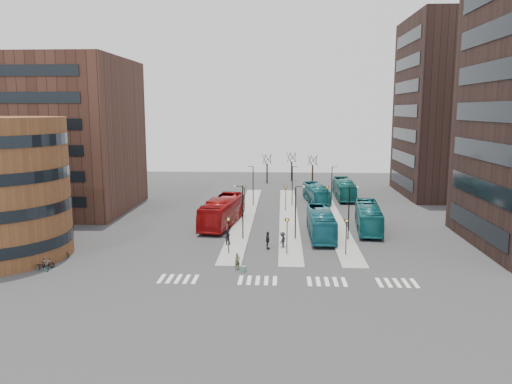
{
  "coord_description": "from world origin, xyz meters",
  "views": [
    {
      "loc": [
        1.07,
        -37.56,
        14.71
      ],
      "look_at": [
        -2.05,
        20.98,
        5.0
      ],
      "focal_mm": 35.0,
      "sensor_mm": 36.0,
      "label": 1
    }
  ],
  "objects_px": {
    "red_bus": "(222,211)",
    "bicycle_far": "(62,253)",
    "commuter_a": "(227,238)",
    "commuter_c": "(283,240)",
    "teal_bus_a": "(321,223)",
    "teal_bus_d": "(344,189)",
    "suitcase": "(243,269)",
    "bicycle_near": "(42,266)",
    "teal_bus_c": "(368,217)",
    "traveller": "(237,261)",
    "bicycle_mid": "(47,263)",
    "commuter_b": "(268,240)",
    "teal_bus_b": "(316,194)"
  },
  "relations": [
    {
      "from": "commuter_a",
      "to": "bicycle_far",
      "type": "relative_size",
      "value": 1.07
    },
    {
      "from": "teal_bus_a",
      "to": "teal_bus_c",
      "type": "xyz_separation_m",
      "value": [
        6.09,
        3.5,
        -0.0
      ]
    },
    {
      "from": "traveller",
      "to": "suitcase",
      "type": "bearing_deg",
      "value": -84.2
    },
    {
      "from": "commuter_a",
      "to": "bicycle_near",
      "type": "relative_size",
      "value": 1.1
    },
    {
      "from": "commuter_b",
      "to": "commuter_c",
      "type": "xyz_separation_m",
      "value": [
        1.58,
        0.32,
        -0.05
      ]
    },
    {
      "from": "commuter_c",
      "to": "teal_bus_b",
      "type": "bearing_deg",
      "value": -166.04
    },
    {
      "from": "teal_bus_c",
      "to": "traveller",
      "type": "relative_size",
      "value": 7.4
    },
    {
      "from": "teal_bus_b",
      "to": "teal_bus_a",
      "type": "bearing_deg",
      "value": -99.74
    },
    {
      "from": "commuter_b",
      "to": "traveller",
      "type": "bearing_deg",
      "value": 150.21
    },
    {
      "from": "bicycle_mid",
      "to": "bicycle_far",
      "type": "relative_size",
      "value": 0.88
    },
    {
      "from": "teal_bus_c",
      "to": "bicycle_far",
      "type": "distance_m",
      "value": 35.32
    },
    {
      "from": "teal_bus_c",
      "to": "commuter_b",
      "type": "height_order",
      "value": "teal_bus_c"
    },
    {
      "from": "suitcase",
      "to": "traveller",
      "type": "relative_size",
      "value": 0.35
    },
    {
      "from": "teal_bus_c",
      "to": "suitcase",
      "type": "bearing_deg",
      "value": -124.58
    },
    {
      "from": "teal_bus_a",
      "to": "bicycle_far",
      "type": "bearing_deg",
      "value": -160.24
    },
    {
      "from": "suitcase",
      "to": "teal_bus_d",
      "type": "height_order",
      "value": "teal_bus_d"
    },
    {
      "from": "red_bus",
      "to": "commuter_c",
      "type": "height_order",
      "value": "red_bus"
    },
    {
      "from": "teal_bus_c",
      "to": "teal_bus_b",
      "type": "bearing_deg",
      "value": 111.63
    },
    {
      "from": "suitcase",
      "to": "commuter_b",
      "type": "relative_size",
      "value": 0.29
    },
    {
      "from": "teal_bus_a",
      "to": "traveller",
      "type": "distance_m",
      "value": 15.39
    },
    {
      "from": "commuter_c",
      "to": "bicycle_near",
      "type": "xyz_separation_m",
      "value": [
        -22.15,
        -8.8,
        -0.47
      ]
    },
    {
      "from": "teal_bus_d",
      "to": "teal_bus_c",
      "type": "bearing_deg",
      "value": -89.39
    },
    {
      "from": "teal_bus_a",
      "to": "bicycle_far",
      "type": "relative_size",
      "value": 6.86
    },
    {
      "from": "commuter_b",
      "to": "commuter_c",
      "type": "height_order",
      "value": "commuter_b"
    },
    {
      "from": "suitcase",
      "to": "commuter_a",
      "type": "xyz_separation_m",
      "value": [
        -2.5,
        8.84,
        0.62
      ]
    },
    {
      "from": "commuter_b",
      "to": "bicycle_mid",
      "type": "height_order",
      "value": "commuter_b"
    },
    {
      "from": "bicycle_far",
      "to": "teal_bus_b",
      "type": "bearing_deg",
      "value": -18.68
    },
    {
      "from": "red_bus",
      "to": "bicycle_far",
      "type": "xyz_separation_m",
      "value": [
        -14.41,
        -14.9,
        -1.36
      ]
    },
    {
      "from": "teal_bus_d",
      "to": "traveller",
      "type": "distance_m",
      "value": 40.92
    },
    {
      "from": "traveller",
      "to": "bicycle_far",
      "type": "relative_size",
      "value": 0.93
    },
    {
      "from": "teal_bus_d",
      "to": "commuter_c",
      "type": "distance_m",
      "value": 32.55
    },
    {
      "from": "commuter_b",
      "to": "bicycle_far",
      "type": "bearing_deg",
      "value": 91.83
    },
    {
      "from": "suitcase",
      "to": "bicycle_near",
      "type": "xyz_separation_m",
      "value": [
        -18.58,
        -0.71,
        0.16
      ]
    },
    {
      "from": "red_bus",
      "to": "bicycle_mid",
      "type": "xyz_separation_m",
      "value": [
        -14.41,
        -18.32,
        -1.36
      ]
    },
    {
      "from": "red_bus",
      "to": "suitcase",
      "type": "bearing_deg",
      "value": -69.58
    },
    {
      "from": "teal_bus_b",
      "to": "bicycle_mid",
      "type": "distance_m",
      "value": 44.27
    },
    {
      "from": "teal_bus_b",
      "to": "commuter_c",
      "type": "distance_m",
      "value": 27.36
    },
    {
      "from": "teal_bus_c",
      "to": "commuter_c",
      "type": "height_order",
      "value": "teal_bus_c"
    },
    {
      "from": "red_bus",
      "to": "bicycle_mid",
      "type": "bearing_deg",
      "value": -120.46
    },
    {
      "from": "commuter_a",
      "to": "bicycle_near",
      "type": "height_order",
      "value": "commuter_a"
    },
    {
      "from": "traveller",
      "to": "commuter_c",
      "type": "relative_size",
      "value": 0.87
    },
    {
      "from": "commuter_b",
      "to": "bicycle_far",
      "type": "distance_m",
      "value": 20.99
    },
    {
      "from": "teal_bus_d",
      "to": "commuter_a",
      "type": "distance_m",
      "value": 34.28
    },
    {
      "from": "commuter_b",
      "to": "commuter_c",
      "type": "distance_m",
      "value": 1.62
    },
    {
      "from": "suitcase",
      "to": "teal_bus_b",
      "type": "distance_m",
      "value": 36.05
    },
    {
      "from": "red_bus",
      "to": "bicycle_near",
      "type": "xyz_separation_m",
      "value": [
        -14.41,
        -19.22,
        -1.37
      ]
    },
    {
      "from": "suitcase",
      "to": "teal_bus_d",
      "type": "xyz_separation_m",
      "value": [
        13.8,
        38.98,
        1.33
      ]
    },
    {
      "from": "teal_bus_d",
      "to": "commuter_c",
      "type": "height_order",
      "value": "teal_bus_d"
    },
    {
      "from": "commuter_a",
      "to": "teal_bus_a",
      "type": "bearing_deg",
      "value": -176.21
    },
    {
      "from": "teal_bus_a",
      "to": "bicycle_near",
      "type": "xyz_separation_m",
      "value": [
        -26.62,
        -14.11,
        -1.18
      ]
    }
  ]
}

